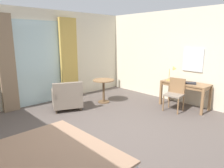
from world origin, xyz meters
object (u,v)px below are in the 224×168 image
desk_lamp (173,71)px  writing_desk (185,86)px  desk_chair (175,92)px  round_cafe_table (104,86)px  armchair_by_window (67,98)px  closed_book (191,83)px

desk_lamp → writing_desk: bearing=-88.8°
desk_chair → round_cafe_table: size_ratio=1.24×
writing_desk → armchair_by_window: (-2.51, 2.10, -0.30)m
round_cafe_table → desk_lamp: bearing=-48.1°
desk_lamp → armchair_by_window: size_ratio=0.47×
desk_chair → desk_lamp: (0.40, 0.35, 0.51)m
writing_desk → round_cafe_table: (-1.35, 1.91, -0.11)m
desk_chair → armchair_by_window: bearing=136.0°
armchair_by_window → round_cafe_table: armchair_by_window is taller
armchair_by_window → round_cafe_table: 1.19m
writing_desk → round_cafe_table: bearing=125.3°
closed_book → round_cafe_table: closed_book is taller
closed_book → round_cafe_table: 2.48m
desk_lamp → closed_book: 0.65m
desk_chair → armchair_by_window: 2.93m
writing_desk → desk_chair: bearing=171.2°
desk_lamp → round_cafe_table: desk_lamp is taller
desk_chair → writing_desk: bearing=-8.8°
closed_book → round_cafe_table: (-1.31, 2.09, -0.22)m
writing_desk → closed_book: size_ratio=4.66×
closed_book → armchair_by_window: bearing=112.5°
writing_desk → desk_lamp: desk_lamp is taller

